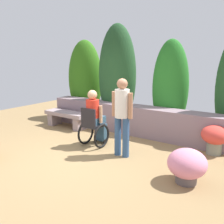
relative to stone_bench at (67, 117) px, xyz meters
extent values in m
plane|color=olive|center=(1.87, -1.49, -0.31)|extent=(11.49, 11.49, 0.00)
cube|color=gray|center=(1.87, 0.59, 0.08)|extent=(5.23, 0.52, 0.78)
ellipsoid|color=#306917|center=(-0.37, 1.30, 0.99)|extent=(1.27, 0.89, 2.61)
ellipsoid|color=#224825|center=(1.10, 1.05, 1.19)|extent=(1.20, 0.84, 3.00)
ellipsoid|color=#267224|center=(2.72, 1.18, 0.95)|extent=(0.99, 0.69, 2.52)
cube|color=gray|center=(-0.52, 0.00, -0.13)|extent=(0.20, 0.40, 0.36)
cube|color=gray|center=(0.52, 0.00, -0.13)|extent=(0.20, 0.40, 0.36)
cube|color=gray|center=(0.00, 0.00, 0.10)|extent=(1.40, 0.47, 0.11)
cube|color=black|center=(1.69, -0.82, 0.19)|extent=(0.40, 0.40, 0.06)
cube|color=black|center=(1.69, -1.00, 0.42)|extent=(0.40, 0.04, 0.40)
cube|color=black|center=(1.69, -0.50, -0.21)|extent=(0.28, 0.12, 0.03)
torus|color=black|center=(1.45, -0.82, -0.03)|extent=(0.05, 0.56, 0.56)
torus|color=black|center=(1.93, -0.82, -0.03)|extent=(0.05, 0.56, 0.56)
cylinder|color=black|center=(1.55, -0.57, -0.26)|extent=(0.03, 0.10, 0.10)
cylinder|color=black|center=(1.83, -0.57, -0.26)|extent=(0.03, 0.10, 0.10)
cube|color=#2E4D63|center=(1.69, -0.72, 0.30)|extent=(0.30, 0.40, 0.16)
cube|color=#2E4D63|center=(1.69, -0.52, -0.05)|extent=(0.26, 0.14, 0.43)
cylinder|color=red|center=(1.69, -0.84, 0.55)|extent=(0.30, 0.30, 0.50)
cylinder|color=tan|center=(1.50, -0.78, 0.47)|extent=(0.08, 0.08, 0.40)
cylinder|color=tan|center=(1.88, -0.78, 0.47)|extent=(0.08, 0.08, 0.40)
sphere|color=tan|center=(1.69, -0.84, 0.91)|extent=(0.22, 0.22, 0.22)
cylinder|color=#2E4F7A|center=(2.46, -0.96, 0.11)|extent=(0.14, 0.14, 0.84)
cylinder|color=#2E4F7A|center=(2.66, -0.96, 0.11)|extent=(0.14, 0.14, 0.84)
cylinder|color=silver|center=(2.56, -0.96, 0.82)|extent=(0.30, 0.30, 0.58)
cylinder|color=#AA7251|center=(2.36, -0.96, 0.79)|extent=(0.09, 0.09, 0.52)
cylinder|color=#AA7251|center=(2.76, -0.96, 0.79)|extent=(0.09, 0.09, 0.52)
sphere|color=#AA7251|center=(2.56, -0.96, 1.22)|extent=(0.22, 0.22, 0.22)
cylinder|color=gray|center=(4.15, 0.27, -0.15)|extent=(0.32, 0.32, 0.32)
ellipsoid|color=#277C27|center=(4.15, 0.27, 0.06)|extent=(0.35, 0.35, 0.14)
ellipsoid|color=#D83F36|center=(4.15, 0.27, 0.12)|extent=(0.59, 0.59, 0.41)
cylinder|color=#5D5254|center=(4.09, -1.34, -0.21)|extent=(0.35, 0.35, 0.21)
ellipsoid|color=#183919|center=(4.09, -1.34, -0.04)|extent=(0.39, 0.39, 0.17)
ellipsoid|color=pink|center=(4.09, -1.34, 0.03)|extent=(0.65, 0.65, 0.49)
camera|label=1|loc=(5.30, -5.26, 1.76)|focal=40.79mm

